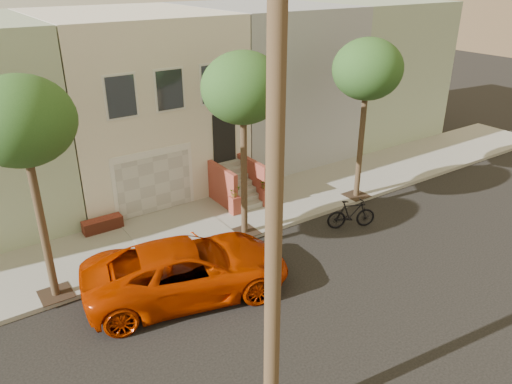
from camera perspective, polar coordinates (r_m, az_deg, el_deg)
ground at (r=14.59m, az=3.90°, el=-12.38°), size 90.00×90.00×0.00m
sidewalk at (r=18.36m, az=-6.43°, el=-3.84°), size 40.00×3.70×0.15m
house_row at (r=22.15m, az=-14.21°, el=10.45°), size 33.10×11.70×7.00m
tree_left at (r=13.55m, az=-25.42°, el=7.21°), size 2.70×2.57×6.30m
tree_mid at (r=15.82m, az=-1.51°, el=11.76°), size 2.70×2.57×6.30m
tree_right at (r=19.30m, az=12.72°, el=13.51°), size 2.70×2.57×6.30m
pickup_truck at (r=14.54m, az=-7.88°, el=-8.80°), size 6.37×4.03×1.64m
motorcycle at (r=18.36m, az=10.92°, el=-2.50°), size 1.87×1.21×1.09m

